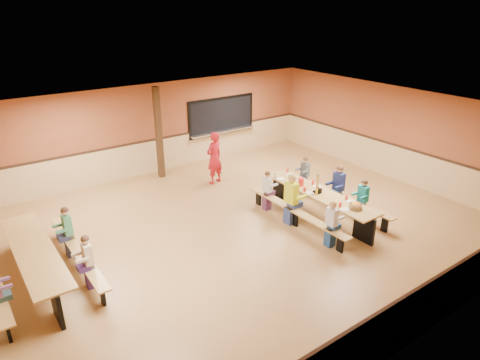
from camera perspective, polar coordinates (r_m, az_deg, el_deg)
ground at (r=11.23m, az=0.52°, el=-6.22°), size 12.00×12.00×0.00m
room_envelope at (r=10.91m, az=0.54°, el=-3.05°), size 12.04×10.04×3.02m
kitchen_pass_through at (r=15.88m, az=-2.46°, el=8.33°), size 2.78×0.28×1.38m
structural_post at (r=14.10m, az=-10.78°, el=6.12°), size 0.18×0.18×3.00m
cafeteria_table_main at (r=11.65m, az=10.43°, el=-2.58°), size 1.91×3.70×0.74m
cafeteria_table_second at (r=9.92m, az=-25.58°, el=-9.43°), size 1.91×3.70×0.74m
seated_child_white_left at (r=10.35m, az=12.06°, el=-5.79°), size 0.35×0.28×1.16m
seated_adult_yellow at (r=11.17m, az=6.83°, el=-2.57°), size 0.45×0.37×1.38m
seated_child_grey_left at (r=11.90m, az=3.63°, el=-1.48°), size 0.33×0.27×1.13m
seated_child_teal_right at (r=11.75m, az=16.01°, el=-2.62°), size 0.35×0.28×1.16m
seated_child_navy_right at (r=12.21m, az=12.97°, el=-1.00°), size 0.40×0.33×1.28m
seated_child_char_right at (r=13.08m, az=8.63°, el=0.60°), size 0.33×0.27×1.13m
seated_child_green_sec at (r=10.50m, az=-21.92°, el=-6.46°), size 0.37×0.30×1.21m
seated_child_tan_sec at (r=9.27m, az=-19.54°, el=-10.26°), size 0.35×0.29×1.18m
standing_woman at (r=13.59m, az=-3.44°, el=2.98°), size 0.70×0.54×1.70m
punch_pitcher at (r=11.85m, az=8.15°, el=-0.27°), size 0.16×0.16×0.22m
chip_bowl at (r=10.85m, az=15.18°, el=-3.33°), size 0.32×0.32×0.15m
napkin_dispenser at (r=11.50m, az=10.46°, el=-1.40°), size 0.10×0.14×0.13m
condiment_mustard at (r=11.36m, az=10.19°, el=-1.59°), size 0.06×0.06×0.17m
condiment_ketchup at (r=11.46m, az=10.21°, el=-1.38°), size 0.06×0.06×0.17m
table_paddle at (r=11.46m, az=10.25°, el=-1.09°), size 0.16×0.16×0.56m
place_settings at (r=11.54m, az=10.53°, el=-1.37°), size 0.65×3.30×0.11m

